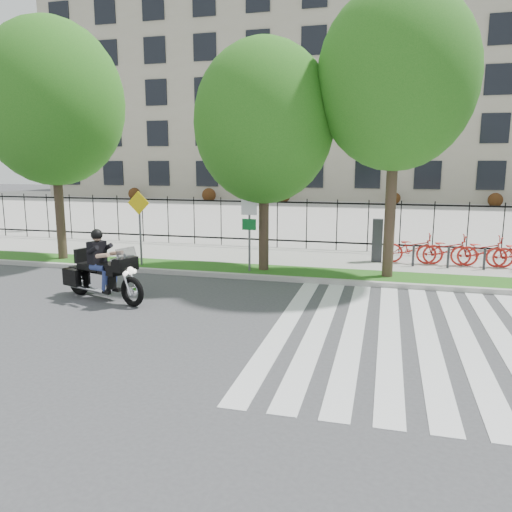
# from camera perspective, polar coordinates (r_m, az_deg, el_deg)

# --- Properties ---
(ground) EXTENTS (120.00, 120.00, 0.00)m
(ground) POSITION_cam_1_polar(r_m,az_deg,el_deg) (11.85, -7.21, -6.98)
(ground) COLOR #3D3D40
(ground) RESTS_ON ground
(curb) EXTENTS (60.00, 0.20, 0.15)m
(curb) POSITION_cam_1_polar(r_m,az_deg,el_deg) (15.57, -1.60, -2.33)
(curb) COLOR #AAA7A0
(curb) RESTS_ON ground
(grass_verge) EXTENTS (60.00, 1.50, 0.15)m
(grass_verge) POSITION_cam_1_polar(r_m,az_deg,el_deg) (16.37, -0.76, -1.68)
(grass_verge) COLOR #275816
(grass_verge) RESTS_ON ground
(sidewalk) EXTENTS (60.00, 3.50, 0.15)m
(sidewalk) POSITION_cam_1_polar(r_m,az_deg,el_deg) (18.74, 1.28, -0.10)
(sidewalk) COLOR #98968E
(sidewalk) RESTS_ON ground
(plaza) EXTENTS (80.00, 34.00, 0.10)m
(plaza) POSITION_cam_1_polar(r_m,az_deg,el_deg) (35.89, 7.84, 4.94)
(plaza) COLOR #98968E
(plaza) RESTS_ON ground
(crosswalk_stripes) EXTENTS (5.70, 8.00, 0.01)m
(crosswalk_stripes) POSITION_cam_1_polar(r_m,az_deg,el_deg) (11.07, 16.96, -8.64)
(crosswalk_stripes) COLOR silver
(crosswalk_stripes) RESTS_ON ground
(iron_fence) EXTENTS (30.00, 0.06, 2.00)m
(iron_fence) POSITION_cam_1_polar(r_m,az_deg,el_deg) (20.26, 2.44, 3.78)
(iron_fence) COLOR black
(iron_fence) RESTS_ON sidewalk
(office_building) EXTENTS (60.00, 21.90, 20.15)m
(office_building) POSITION_cam_1_polar(r_m,az_deg,el_deg) (55.91, 10.72, 17.06)
(office_building) COLOR #9C947E
(office_building) RESTS_ON ground
(lamp_post_left) EXTENTS (1.06, 0.70, 4.25)m
(lamp_post_left) POSITION_cam_1_polar(r_m,az_deg,el_deg) (27.74, -21.49, 9.18)
(lamp_post_left) COLOR black
(lamp_post_left) RESTS_ON ground
(street_tree_0) EXTENTS (4.90, 4.90, 8.25)m
(street_tree_0) POSITION_cam_1_polar(r_m,az_deg,el_deg) (19.21, -22.29, 15.86)
(street_tree_0) COLOR #3A2D1F
(street_tree_0) RESTS_ON grass_verge
(street_tree_1) EXTENTS (4.36, 4.36, 7.15)m
(street_tree_1) POSITION_cam_1_polar(r_m,az_deg,el_deg) (15.91, 0.93, 15.00)
(street_tree_1) COLOR #3A2D1F
(street_tree_1) RESTS_ON grass_verge
(street_tree_2) EXTENTS (4.56, 4.56, 8.40)m
(street_tree_2) POSITION_cam_1_polar(r_m,az_deg,el_deg) (15.59, 15.79, 18.92)
(street_tree_2) COLOR #3A2D1F
(street_tree_2) RESTS_ON grass_verge
(bike_share_station) EXTENTS (7.87, 0.89, 1.50)m
(bike_share_station) POSITION_cam_1_polar(r_m,az_deg,el_deg) (18.26, 25.94, 0.44)
(bike_share_station) COLOR #2D2D33
(bike_share_station) RESTS_ON sidewalk
(sign_pole_regulatory) EXTENTS (0.50, 0.09, 2.50)m
(sign_pole_regulatory) POSITION_cam_1_polar(r_m,az_deg,el_deg) (15.71, -0.78, 3.96)
(sign_pole_regulatory) COLOR #59595B
(sign_pole_regulatory) RESTS_ON grass_verge
(sign_pole_warning) EXTENTS (0.78, 0.09, 2.49)m
(sign_pole_warning) POSITION_cam_1_polar(r_m,az_deg,el_deg) (17.12, -13.18, 4.24)
(sign_pole_warning) COLOR #59595B
(sign_pole_warning) RESTS_ON grass_verge
(motorcycle_rider) EXTENTS (2.80, 1.42, 2.25)m
(motorcycle_rider) POSITION_cam_1_polar(r_m,az_deg,el_deg) (13.65, -17.09, -1.76)
(motorcycle_rider) COLOR black
(motorcycle_rider) RESTS_ON ground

